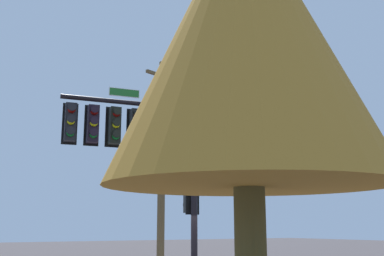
# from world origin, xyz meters

# --- Properties ---
(signal_pole_assembly) EXTENTS (4.77, 1.40, 6.28)m
(signal_pole_assembly) POSITION_xyz_m (1.38, -0.26, 4.56)
(signal_pole_assembly) COLOR black
(signal_pole_assembly) RESTS_ON ground_plane
(utility_pole) EXTENTS (1.76, 0.63, 8.84)m
(utility_pole) POSITION_xyz_m (-1.01, -4.05, 4.54)
(utility_pole) COLOR brown
(utility_pole) RESTS_ON ground_plane
(tree_near) EXTENTS (3.94, 3.94, 7.07)m
(tree_near) POSITION_xyz_m (3.74, 7.38, 4.85)
(tree_near) COLOR #4F4722
(tree_near) RESTS_ON ground_plane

